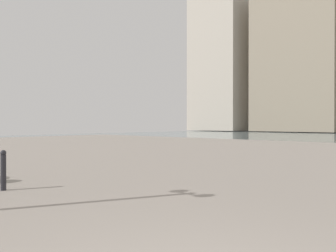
{
  "coord_description": "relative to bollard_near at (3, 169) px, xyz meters",
  "views": [
    {
      "loc": [
        -1.62,
        2.11,
        1.5
      ],
      "look_at": [
        6.49,
        -6.73,
        1.41
      ],
      "focal_mm": 36.6,
      "sensor_mm": 36.0,
      "label": 1
    }
  ],
  "objects": [
    {
      "name": "building_annex",
      "position": [
        17.74,
        -61.83,
        13.01
      ],
      "size": [
        15.67,
        10.69,
        29.01
      ],
      "color": "gray",
      "rests_on": "ground"
    },
    {
      "name": "building_highrise",
      "position": [
        34.15,
        -62.02,
        17.57
      ],
      "size": [
        11.76,
        13.71,
        38.15
      ],
      "color": "#B2A899",
      "rests_on": "ground"
    },
    {
      "name": "bollard_near",
      "position": [
        0.0,
        0.0,
        0.0
      ],
      "size": [
        0.13,
        0.13,
        0.9
      ],
      "color": "#232328",
      "rests_on": "ground"
    }
  ]
}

